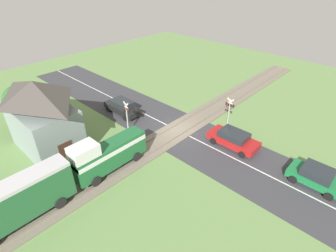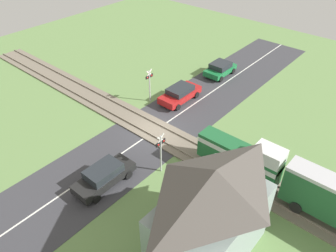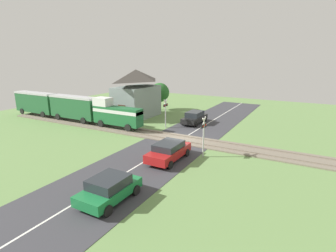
# 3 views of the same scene
# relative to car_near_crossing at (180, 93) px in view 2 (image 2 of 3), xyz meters

# --- Properties ---
(ground_plane) EXTENTS (60.00, 60.00, 0.00)m
(ground_plane) POSITION_rel_car_near_crossing_xyz_m (5.09, 1.44, -0.76)
(ground_plane) COLOR #66894C
(road_surface) EXTENTS (48.00, 6.40, 0.02)m
(road_surface) POSITION_rel_car_near_crossing_xyz_m (5.09, 1.44, -0.75)
(road_surface) COLOR #38383D
(road_surface) RESTS_ON ground_plane
(track_bed) EXTENTS (2.80, 48.00, 0.24)m
(track_bed) POSITION_rel_car_near_crossing_xyz_m (5.09, 1.44, -0.69)
(track_bed) COLOR #756B5B
(track_bed) RESTS_ON ground_plane
(car_near_crossing) EXTENTS (4.38, 2.01, 1.43)m
(car_near_crossing) POSITION_rel_car_near_crossing_xyz_m (0.00, 0.00, 0.00)
(car_near_crossing) COLOR #A81919
(car_near_crossing) RESTS_ON ground_plane
(car_far_side) EXTENTS (4.38, 1.87, 1.48)m
(car_far_side) POSITION_rel_car_near_crossing_xyz_m (11.71, 2.88, 0.02)
(car_far_side) COLOR black
(car_far_side) RESTS_ON ground_plane
(car_behind_queue) EXTENTS (3.71, 2.05, 1.40)m
(car_behind_queue) POSITION_rel_car_near_crossing_xyz_m (-6.82, -0.00, -0.02)
(car_behind_queue) COLOR #197038
(car_behind_queue) RESTS_ON ground_plane
(crossing_signal_west_approach) EXTENTS (0.90, 0.18, 3.27)m
(crossing_signal_west_approach) POSITION_rel_car_near_crossing_xyz_m (1.90, -2.08, 1.33)
(crossing_signal_west_approach) COLOR #B7B7B7
(crossing_signal_west_approach) RESTS_ON ground_plane
(crossing_signal_east_approach) EXTENTS (0.90, 0.18, 3.27)m
(crossing_signal_east_approach) POSITION_rel_car_near_crossing_xyz_m (8.28, 4.96, 1.33)
(crossing_signal_east_approach) COLOR #B7B7B7
(crossing_signal_east_approach) RESTS_ON ground_plane
(station_building) EXTENTS (6.77, 4.15, 6.24)m
(station_building) POSITION_rel_car_near_crossing_xyz_m (11.39, 11.10, 2.30)
(station_building) COLOR gray
(station_building) RESTS_ON ground_plane
(pedestrian_by_station) EXTENTS (0.38, 0.38, 1.53)m
(pedestrian_by_station) POSITION_rel_car_near_crossing_xyz_m (6.75, 10.34, -0.06)
(pedestrian_by_station) COLOR #7F3D84
(pedestrian_by_station) RESTS_ON ground_plane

